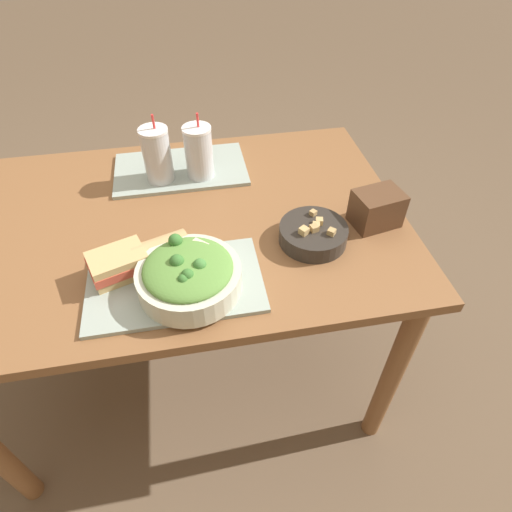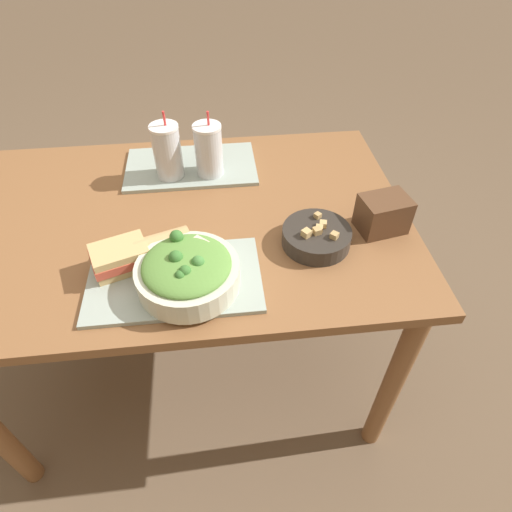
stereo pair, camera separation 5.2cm
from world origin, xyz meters
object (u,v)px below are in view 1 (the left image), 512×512
(sandwich_near, at_px, (119,264))
(drink_cup_red, at_px, (199,154))
(salad_bowl, at_px, (189,275))
(chip_bag, at_px, (377,209))
(drink_cup_dark, at_px, (157,157))
(baguette_near, at_px, (162,249))
(soup_bowl, at_px, (313,233))

(sandwich_near, height_order, drink_cup_red, drink_cup_red)
(salad_bowl, height_order, drink_cup_red, drink_cup_red)
(drink_cup_red, relative_size, chip_bag, 1.46)
(drink_cup_dark, xyz_separation_m, drink_cup_red, (0.13, -0.00, -0.00))
(baguette_near, distance_m, chip_bag, 0.59)
(baguette_near, xyz_separation_m, drink_cup_dark, (0.00, 0.36, 0.05))
(drink_cup_red, bearing_deg, chip_bag, -34.13)
(sandwich_near, bearing_deg, soup_bowl, -14.47)
(drink_cup_dark, bearing_deg, sandwich_near, -105.21)
(sandwich_near, relative_size, baguette_near, 1.05)
(chip_bag, bearing_deg, soup_bowl, -178.57)
(drink_cup_dark, height_order, chip_bag, drink_cup_dark)
(sandwich_near, xyz_separation_m, baguette_near, (0.10, 0.03, 0.00))
(baguette_near, bearing_deg, soup_bowl, -107.37)
(soup_bowl, xyz_separation_m, drink_cup_red, (-0.27, 0.35, 0.06))
(salad_bowl, distance_m, sandwich_near, 0.18)
(sandwich_near, bearing_deg, drink_cup_dark, 55.51)
(soup_bowl, distance_m, chip_bag, 0.20)
(soup_bowl, height_order, drink_cup_red, drink_cup_red)
(salad_bowl, xyz_separation_m, soup_bowl, (0.34, 0.12, -0.03))
(salad_bowl, bearing_deg, drink_cup_dark, 96.93)
(soup_bowl, xyz_separation_m, drink_cup_dark, (-0.39, 0.35, 0.07))
(baguette_near, height_order, drink_cup_dark, drink_cup_dark)
(chip_bag, bearing_deg, drink_cup_dark, 141.02)
(drink_cup_red, bearing_deg, baguette_near, -109.62)
(drink_cup_dark, relative_size, chip_bag, 1.51)
(chip_bag, bearing_deg, drink_cup_red, 134.93)
(baguette_near, bearing_deg, drink_cup_dark, -19.19)
(sandwich_near, distance_m, drink_cup_red, 0.46)
(salad_bowl, xyz_separation_m, sandwich_near, (-0.16, 0.08, -0.01))
(baguette_near, distance_m, drink_cup_red, 0.39)
(salad_bowl, xyz_separation_m, drink_cup_dark, (-0.06, 0.47, 0.04))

